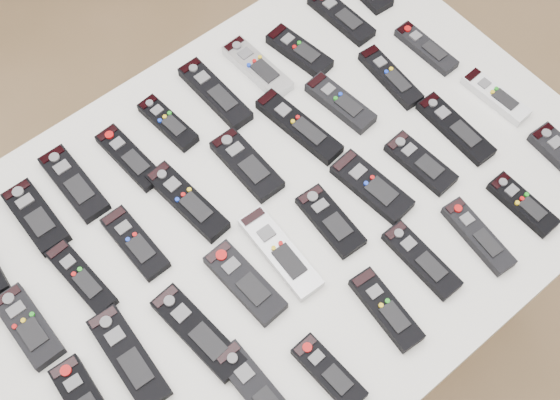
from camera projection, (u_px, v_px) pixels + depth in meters
ground at (300, 288)px, 2.11m from camera, size 4.00×4.00×0.00m
table at (280, 218)px, 1.42m from camera, size 1.25×0.88×0.78m
remote_1 at (36, 217)px, 1.34m from camera, size 0.06×0.16×0.02m
remote_2 at (74, 183)px, 1.38m from camera, size 0.06×0.18×0.02m
remote_3 at (130, 158)px, 1.40m from camera, size 0.06×0.17×0.02m
remote_4 at (168, 123)px, 1.44m from camera, size 0.06×0.15×0.02m
remote_5 at (215, 94)px, 1.47m from camera, size 0.06×0.19×0.02m
remote_6 at (257, 68)px, 1.51m from camera, size 0.06×0.18×0.02m
remote_7 at (299, 51)px, 1.53m from camera, size 0.07×0.16×0.02m
remote_8 at (341, 17)px, 1.58m from camera, size 0.06×0.17×0.02m
remote_10 at (28, 326)px, 1.24m from camera, size 0.06×0.16×0.02m
remote_11 at (81, 278)px, 1.28m from camera, size 0.06×0.17×0.02m
remote_12 at (135, 243)px, 1.32m from camera, size 0.05×0.16×0.02m
remote_13 at (187, 201)px, 1.35m from camera, size 0.07×0.20×0.02m
remote_14 at (247, 165)px, 1.39m from camera, size 0.06×0.17×0.02m
remote_15 at (299, 126)px, 1.44m from camera, size 0.07×0.21×0.02m
remote_16 at (340, 103)px, 1.46m from camera, size 0.07×0.16×0.02m
remote_17 at (390, 77)px, 1.50m from camera, size 0.06×0.17×0.02m
remote_18 at (426, 48)px, 1.53m from camera, size 0.05×0.16×0.02m
remote_20 at (129, 357)px, 1.21m from camera, size 0.07×0.20×0.02m
remote_21 at (198, 332)px, 1.24m from camera, size 0.07×0.20×0.02m
remote_22 at (245, 283)px, 1.28m from camera, size 0.07×0.17×0.02m
remote_23 at (280, 252)px, 1.31m from camera, size 0.06×0.20×0.02m
remote_24 at (330, 221)px, 1.34m from camera, size 0.07×0.15×0.02m
remote_25 at (372, 187)px, 1.37m from camera, size 0.08×0.17×0.02m
remote_26 at (421, 163)px, 1.40m from camera, size 0.06×0.15×0.02m
remote_27 at (455, 129)px, 1.43m from camera, size 0.05×0.18×0.02m
remote_28 at (496, 96)px, 1.47m from camera, size 0.05×0.16×0.02m
remote_31 at (262, 395)px, 1.18m from camera, size 0.05×0.21×0.02m
remote_32 at (329, 373)px, 1.20m from camera, size 0.06×0.15×0.02m
remote_33 at (386, 309)px, 1.25m from camera, size 0.06×0.16×0.02m
remote_34 at (421, 260)px, 1.30m from camera, size 0.05×0.17×0.02m
remote_35 at (478, 236)px, 1.32m from camera, size 0.06×0.17×0.02m
remote_36 at (523, 204)px, 1.35m from camera, size 0.05×0.15×0.02m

